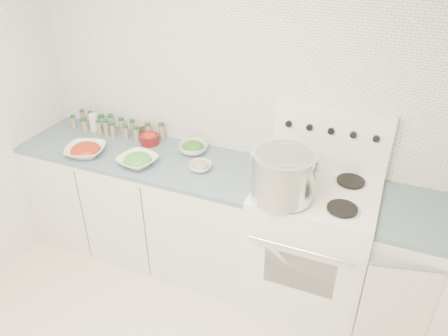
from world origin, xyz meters
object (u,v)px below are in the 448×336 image
(stove, at_px, (311,241))
(bowl_tomato, at_px, (85,150))
(bowl_snowpea, at_px, (138,160))
(stock_pot, at_px, (283,174))

(stove, height_order, bowl_tomato, stove)
(stove, height_order, bowl_snowpea, stove)
(stock_pot, height_order, bowl_snowpea, stock_pot)
(bowl_snowpea, bearing_deg, stock_pot, -2.12)
(stove, distance_m, bowl_snowpea, 1.32)
(stock_pot, bearing_deg, bowl_tomato, 179.37)
(bowl_tomato, bearing_deg, stove, 5.75)
(bowl_tomato, xyz_separation_m, bowl_snowpea, (0.43, 0.02, -0.00))
(stock_pot, relative_size, bowl_snowpea, 1.29)
(bowl_snowpea, bearing_deg, stove, 6.68)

